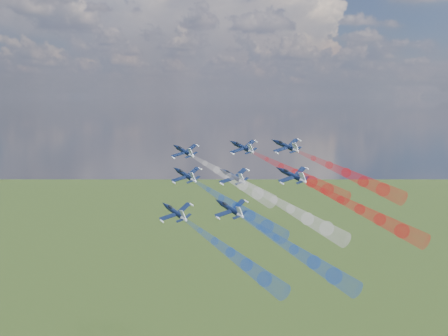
# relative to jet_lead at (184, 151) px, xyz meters

# --- Properties ---
(jet_lead) EXTENTS (15.00, 14.68, 8.92)m
(jet_lead) POSITION_rel_jet_lead_xyz_m (0.00, 0.00, 0.00)
(jet_lead) COLOR black
(trail_lead) EXTENTS (28.08, 26.47, 13.20)m
(trail_lead) POSITION_rel_jet_lead_xyz_m (16.27, -14.49, -5.39)
(trail_lead) COLOR white
(jet_inner_left) EXTENTS (15.00, 14.68, 8.92)m
(jet_inner_left) POSITION_rel_jet_lead_xyz_m (3.79, -13.62, -5.20)
(jet_inner_left) COLOR black
(trail_inner_left) EXTENTS (28.08, 26.47, 13.20)m
(trail_inner_left) POSITION_rel_jet_lead_xyz_m (20.07, -28.11, -10.60)
(trail_inner_left) COLOR blue
(jet_inner_right) EXTENTS (15.00, 14.68, 8.92)m
(jet_inner_right) POSITION_rel_jet_lead_xyz_m (17.84, -0.53, 1.56)
(jet_inner_right) COLOR black
(trail_inner_right) EXTENTS (28.08, 26.47, 13.20)m
(trail_inner_right) POSITION_rel_jet_lead_xyz_m (34.12, -15.02, -3.83)
(trail_inner_right) COLOR red
(jet_outer_left) EXTENTS (15.00, 14.68, 8.92)m
(jet_outer_left) POSITION_rel_jet_lead_xyz_m (5.00, -29.31, -12.27)
(jet_outer_left) COLOR black
(trail_outer_left) EXTENTS (28.08, 26.47, 13.20)m
(trail_outer_left) POSITION_rel_jet_lead_xyz_m (21.27, -43.80, -17.66)
(trail_outer_left) COLOR blue
(jet_center_third) EXTENTS (15.00, 14.68, 8.92)m
(jet_center_third) POSITION_rel_jet_lead_xyz_m (17.24, -14.69, -5.07)
(jet_center_third) COLOR black
(trail_center_third) EXTENTS (28.08, 26.47, 13.20)m
(trail_center_third) POSITION_rel_jet_lead_xyz_m (33.51, -29.18, -10.46)
(trail_center_third) COLOR white
(jet_outer_right) EXTENTS (15.00, 14.68, 8.92)m
(jet_outer_right) POSITION_rel_jet_lead_xyz_m (30.67, -2.39, 2.26)
(jet_outer_right) COLOR black
(trail_outer_right) EXTENTS (28.08, 26.47, 13.20)m
(trail_outer_right) POSITION_rel_jet_lead_xyz_m (46.95, -16.88, -3.13)
(trail_outer_right) COLOR red
(jet_rear_left) EXTENTS (15.00, 14.68, 8.92)m
(jet_rear_left) POSITION_rel_jet_lead_xyz_m (18.84, -28.98, -10.99)
(jet_rear_left) COLOR black
(trail_rear_left) EXTENTS (28.08, 26.47, 13.20)m
(trail_rear_left) POSITION_rel_jet_lead_xyz_m (35.12, -43.47, -16.38)
(trail_rear_left) COLOR blue
(jet_rear_right) EXTENTS (15.00, 14.68, 8.92)m
(jet_rear_right) POSITION_rel_jet_lead_xyz_m (33.23, -17.22, -4.00)
(jet_rear_right) COLOR black
(trail_rear_right) EXTENTS (28.08, 26.47, 13.20)m
(trail_rear_right) POSITION_rel_jet_lead_xyz_m (49.50, -31.71, -9.39)
(trail_rear_right) COLOR red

